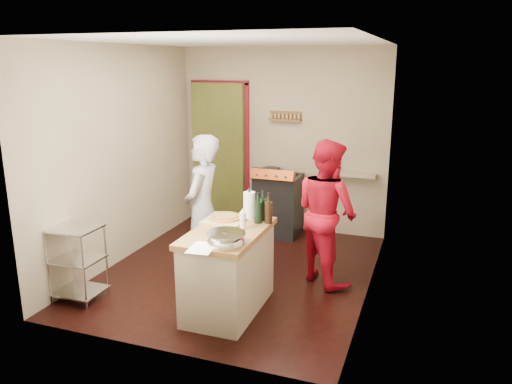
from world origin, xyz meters
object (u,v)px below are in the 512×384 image
Objects in this scene: stove at (278,204)px; wire_shelving at (77,260)px; person_stripe at (202,210)px; island at (229,267)px; person_red at (327,212)px.

wire_shelving is at bearing -116.85° from stove.
person_stripe is at bearing 40.22° from wire_shelving.
island is at bearing -84.83° from stove.
person_stripe is at bearing 134.84° from island.
person_red reaches higher than island.
wire_shelving is 2.67m from person_red.
person_red is at bearing 30.36° from wire_shelving.
island is at bearing 93.32° from person_red.
stove is 1.84m from person_stripe.
island is 0.74× the size of person_stripe.
stove is 0.63× the size of person_red.
stove is 0.82× the size of island.
person_stripe is 1.03× the size of person_red.
wire_shelving is at bearing -167.97° from island.
wire_shelving is 0.48× the size of person_stripe.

